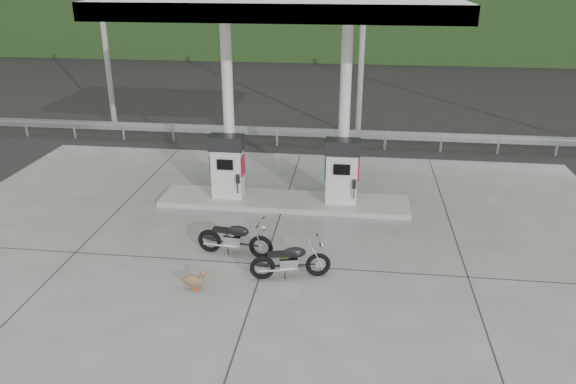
# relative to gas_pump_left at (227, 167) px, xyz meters

# --- Properties ---
(ground) EXTENTS (160.00, 160.00, 0.00)m
(ground) POSITION_rel_gas_pump_left_xyz_m (1.60, -2.50, -1.07)
(ground) COLOR black
(ground) RESTS_ON ground
(forecourt_apron) EXTENTS (18.00, 14.00, 0.02)m
(forecourt_apron) POSITION_rel_gas_pump_left_xyz_m (1.60, -2.50, -1.06)
(forecourt_apron) COLOR slate
(forecourt_apron) RESTS_ON ground
(pump_island) EXTENTS (7.00, 1.40, 0.15)m
(pump_island) POSITION_rel_gas_pump_left_xyz_m (1.60, 0.00, -0.98)
(pump_island) COLOR gray
(pump_island) RESTS_ON forecourt_apron
(gas_pump_left) EXTENTS (0.95, 0.55, 1.80)m
(gas_pump_left) POSITION_rel_gas_pump_left_xyz_m (0.00, 0.00, 0.00)
(gas_pump_left) COLOR silver
(gas_pump_left) RESTS_ON pump_island
(gas_pump_right) EXTENTS (0.95, 0.55, 1.80)m
(gas_pump_right) POSITION_rel_gas_pump_left_xyz_m (3.20, 0.00, 0.00)
(gas_pump_right) COLOR silver
(gas_pump_right) RESTS_ON pump_island
(canopy_column_left) EXTENTS (0.30, 0.30, 5.00)m
(canopy_column_left) POSITION_rel_gas_pump_left_xyz_m (0.00, 0.40, 1.60)
(canopy_column_left) COLOR white
(canopy_column_left) RESTS_ON pump_island
(canopy_column_right) EXTENTS (0.30, 0.30, 5.00)m
(canopy_column_right) POSITION_rel_gas_pump_left_xyz_m (3.20, 0.40, 1.60)
(canopy_column_right) COLOR white
(canopy_column_right) RESTS_ON pump_island
(canopy_roof) EXTENTS (8.50, 5.00, 0.40)m
(canopy_roof) POSITION_rel_gas_pump_left_xyz_m (1.60, 0.00, 4.30)
(canopy_roof) COLOR white
(canopy_roof) RESTS_ON canopy_column_left
(guardrail) EXTENTS (26.00, 0.16, 1.42)m
(guardrail) POSITION_rel_gas_pump_left_xyz_m (1.60, 5.50, -0.36)
(guardrail) COLOR #93969A
(guardrail) RESTS_ON ground
(road) EXTENTS (60.00, 7.00, 0.01)m
(road) POSITION_rel_gas_pump_left_xyz_m (1.60, 9.00, -1.07)
(road) COLOR black
(road) RESTS_ON ground
(utility_pole_a) EXTENTS (0.22, 0.22, 8.00)m
(utility_pole_a) POSITION_rel_gas_pump_left_xyz_m (-6.40, 7.00, 2.93)
(utility_pole_a) COLOR gray
(utility_pole_a) RESTS_ON ground
(utility_pole_b) EXTENTS (0.22, 0.22, 8.00)m
(utility_pole_b) POSITION_rel_gas_pump_left_xyz_m (3.60, 7.00, 2.93)
(utility_pole_b) COLOR gray
(utility_pole_b) RESTS_ON ground
(tree_band) EXTENTS (80.00, 6.00, 6.00)m
(tree_band) POSITION_rel_gas_pump_left_xyz_m (1.60, 27.50, 1.93)
(tree_band) COLOR black
(tree_band) RESTS_ON ground
(forested_hills) EXTENTS (100.00, 40.00, 140.00)m
(forested_hills) POSITION_rel_gas_pump_left_xyz_m (1.60, 57.50, -1.07)
(forested_hills) COLOR black
(forested_hills) RESTS_ON ground
(motorcycle_left) EXTENTS (1.77, 0.75, 0.81)m
(motorcycle_left) POSITION_rel_gas_pump_left_xyz_m (0.86, -3.12, -0.64)
(motorcycle_left) COLOR black
(motorcycle_left) RESTS_ON forecourt_apron
(motorcycle_right) EXTENTS (1.71, 0.88, 0.78)m
(motorcycle_right) POSITION_rel_gas_pump_left_xyz_m (2.26, -3.97, -0.66)
(motorcycle_right) COLOR black
(motorcycle_right) RESTS_ON forecourt_apron
(duck) EXTENTS (0.58, 0.23, 0.41)m
(duck) POSITION_rel_gas_pump_left_xyz_m (0.33, -4.73, -0.85)
(duck) COLOR brown
(duck) RESTS_ON forecourt_apron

